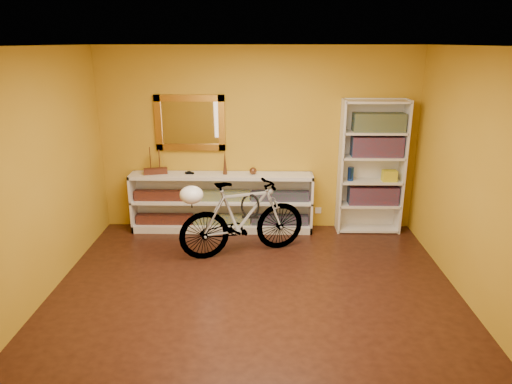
{
  "coord_description": "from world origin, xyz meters",
  "views": [
    {
      "loc": [
        0.1,
        -4.48,
        2.64
      ],
      "look_at": [
        0.0,
        0.7,
        0.95
      ],
      "focal_mm": 32.51,
      "sensor_mm": 36.0,
      "label": 1
    }
  ],
  "objects_px": {
    "bicycle": "(243,218)",
    "helmet": "(191,195)",
    "console_unit": "(222,202)",
    "bookcase": "(371,168)"
  },
  "relations": [
    {
      "from": "bicycle",
      "to": "helmet",
      "type": "distance_m",
      "value": 0.75
    },
    {
      "from": "bicycle",
      "to": "helmet",
      "type": "bearing_deg",
      "value": 90.0
    },
    {
      "from": "bookcase",
      "to": "bicycle",
      "type": "bearing_deg",
      "value": -155.34
    },
    {
      "from": "console_unit",
      "to": "bicycle",
      "type": "distance_m",
      "value": 0.86
    },
    {
      "from": "bicycle",
      "to": "helmet",
      "type": "height_order",
      "value": "bicycle"
    },
    {
      "from": "helmet",
      "to": "console_unit",
      "type": "bearing_deg",
      "value": 75.06
    },
    {
      "from": "bicycle",
      "to": "bookcase",
      "type": "bearing_deg",
      "value": -84.88
    },
    {
      "from": "console_unit",
      "to": "bicycle",
      "type": "xyz_separation_m",
      "value": [
        0.34,
        -0.79,
        0.07
      ]
    },
    {
      "from": "bookcase",
      "to": "bicycle",
      "type": "xyz_separation_m",
      "value": [
        -1.78,
        -0.82,
        -0.45
      ]
    },
    {
      "from": "bicycle",
      "to": "helmet",
      "type": "relative_size",
      "value": 5.82
    }
  ]
}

